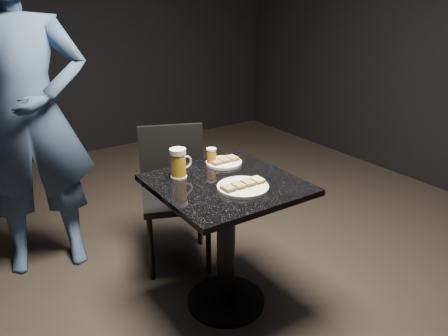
# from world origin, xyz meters

# --- Properties ---
(floor) EXTENTS (6.00, 6.00, 0.00)m
(floor) POSITION_xyz_m (0.00, 0.00, 0.00)
(floor) COLOR black
(floor) RESTS_ON ground
(plate_large) EXTENTS (0.26, 0.26, 0.01)m
(plate_large) POSITION_xyz_m (0.02, -0.11, 0.76)
(plate_large) COLOR silver
(plate_large) RESTS_ON table
(plate_small) EXTENTS (0.20, 0.20, 0.01)m
(plate_small) POSITION_xyz_m (0.13, 0.22, 0.76)
(plate_small) COLOR white
(plate_small) RESTS_ON table
(patron) EXTENTS (0.79, 0.61, 1.93)m
(patron) POSITION_xyz_m (-0.71, 1.00, 0.97)
(patron) COLOR navy
(patron) RESTS_ON floor
(table) EXTENTS (0.70, 0.70, 0.75)m
(table) POSITION_xyz_m (0.00, 0.00, 0.51)
(table) COLOR black
(table) RESTS_ON floor
(beer_mug) EXTENTS (0.13, 0.09, 0.16)m
(beer_mug) POSITION_xyz_m (-0.17, 0.19, 0.83)
(beer_mug) COLOR white
(beer_mug) RESTS_ON table
(beer_tumbler) EXTENTS (0.06, 0.06, 0.10)m
(beer_tumbler) POSITION_xyz_m (0.07, 0.24, 0.80)
(beer_tumbler) COLOR white
(beer_tumbler) RESTS_ON table
(chair) EXTENTS (0.53, 0.53, 0.88)m
(chair) POSITION_xyz_m (0.00, 0.59, 0.50)
(chair) COLOR black
(chair) RESTS_ON floor
(canapes_on_plate_large) EXTENTS (0.23, 0.07, 0.02)m
(canapes_on_plate_large) POSITION_xyz_m (0.02, -0.11, 0.77)
(canapes_on_plate_large) COLOR #4C3521
(canapes_on_plate_large) RESTS_ON plate_large
(canapes_on_plate_small) EXTENTS (0.16, 0.07, 0.02)m
(canapes_on_plate_small) POSITION_xyz_m (0.13, 0.22, 0.77)
(canapes_on_plate_small) COLOR #4C3521
(canapes_on_plate_small) RESTS_ON plate_small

